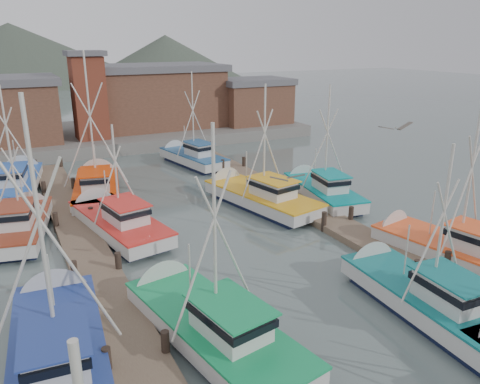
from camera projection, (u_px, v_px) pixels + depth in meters
name	position (u px, v px, depth m)	size (l,w,h in m)	color
ground	(282.00, 294.00, 20.71)	(260.00, 260.00, 0.00)	#4D5C5A
dock_left	(102.00, 285.00, 21.05)	(2.30, 46.00, 1.50)	brown
dock_right	(348.00, 230.00, 27.10)	(2.30, 46.00, 1.50)	brown
quay	(105.00, 136.00, 51.85)	(44.00, 16.00, 1.20)	slate
shed_center	(156.00, 95.00, 53.17)	(14.84, 9.54, 6.90)	brown
shed_right	(253.00, 100.00, 55.65)	(8.48, 6.36, 5.20)	brown
lookout_tower	(89.00, 95.00, 46.06)	(3.60, 3.60, 8.50)	maroon
boat_4	(205.00, 322.00, 17.47)	(4.43, 9.64, 9.10)	#101735
boat_5	(419.00, 294.00, 19.40)	(3.22, 8.85, 7.91)	#101735
boat_6	(58.00, 345.00, 16.19)	(4.19, 9.84, 10.23)	#101735
boat_7	(445.00, 248.00, 23.71)	(4.27, 9.09, 9.01)	#101735
boat_8	(115.00, 220.00, 27.32)	(4.43, 9.46, 7.20)	#101735
boat_9	(256.00, 196.00, 31.63)	(4.79, 9.97, 9.01)	#101735
boat_10	(24.00, 223.00, 26.94)	(4.03, 8.44, 7.12)	#101735
boat_11	(320.00, 190.00, 32.91)	(3.94, 8.69, 8.68)	#101735
boat_12	(97.00, 186.00, 33.63)	(4.76, 9.88, 10.95)	#101735
boat_13	(190.00, 157.00, 42.08)	(3.96, 8.64, 8.86)	#101735
boat_14	(16.00, 182.00, 34.62)	(4.55, 9.94, 8.68)	#101735
gull_near	(396.00, 128.00, 14.88)	(1.55, 0.65, 0.24)	gray
gull_far	(288.00, 178.00, 18.75)	(1.51, 0.66, 0.24)	gray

